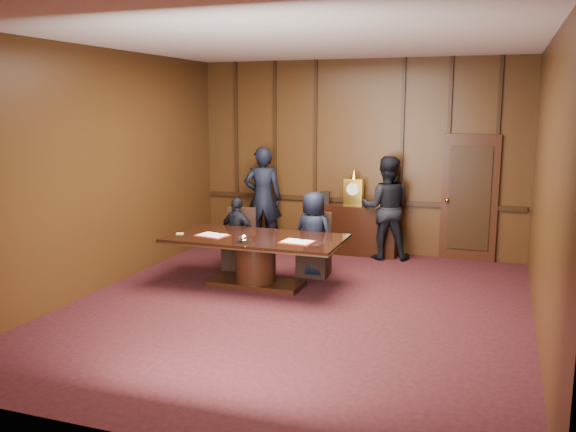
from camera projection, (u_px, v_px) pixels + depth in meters
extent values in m
plane|color=black|center=(296.00, 308.00, 8.17)|extent=(7.00, 7.00, 0.00)
plane|color=silver|center=(296.00, 38.00, 7.55)|extent=(7.00, 7.00, 0.00)
cube|color=black|center=(357.00, 157.00, 11.11)|extent=(6.00, 0.04, 3.50)
cube|color=black|center=(148.00, 229.00, 4.61)|extent=(6.00, 0.04, 3.50)
cube|color=black|center=(101.00, 170.00, 8.84)|extent=(0.04, 7.00, 3.50)
cube|color=black|center=(547.00, 189.00, 6.88)|extent=(0.04, 7.00, 3.50)
cube|color=black|center=(356.00, 201.00, 11.22)|extent=(5.90, 0.05, 0.08)
cube|color=black|center=(469.00, 198.00, 10.53)|extent=(0.95, 0.06, 2.20)
sphere|color=gold|center=(447.00, 200.00, 10.60)|extent=(0.08, 0.08, 0.08)
cube|color=black|center=(353.00, 229.00, 11.12)|extent=(1.60, 0.45, 0.90)
cube|color=black|center=(316.00, 249.00, 11.42)|extent=(0.12, 0.40, 0.06)
cube|color=black|center=(391.00, 255.00, 10.96)|extent=(0.12, 0.40, 0.06)
cube|color=gold|center=(354.00, 192.00, 11.00)|extent=(0.34, 0.18, 0.48)
cylinder|color=white|center=(353.00, 189.00, 10.89)|extent=(0.22, 0.03, 0.22)
cone|color=gold|center=(354.00, 174.00, 10.94)|extent=(0.14, 0.14, 0.16)
cube|color=black|center=(325.00, 197.00, 11.22)|extent=(0.18, 0.04, 0.22)
cube|color=orange|center=(381.00, 203.00, 10.88)|extent=(0.22, 0.12, 0.12)
cube|color=black|center=(256.00, 283.00, 9.16)|extent=(1.40, 0.60, 0.08)
cylinder|color=black|center=(256.00, 261.00, 9.10)|extent=(0.60, 0.60, 0.62)
cube|color=black|center=(256.00, 240.00, 9.04)|extent=(2.62, 1.32, 0.02)
cube|color=black|center=(256.00, 239.00, 9.04)|extent=(2.60, 1.30, 0.06)
cube|color=#A31A0F|center=(212.00, 235.00, 9.09)|extent=(0.52, 0.42, 0.01)
cube|color=white|center=(212.00, 235.00, 9.09)|extent=(0.45, 0.36, 0.01)
cube|color=#A31A0F|center=(297.00, 242.00, 8.65)|extent=(0.49, 0.38, 0.01)
cube|color=white|center=(297.00, 241.00, 8.65)|extent=(0.43, 0.32, 0.01)
cube|color=white|center=(243.00, 243.00, 8.62)|extent=(0.20, 0.14, 0.01)
ellipsoid|color=white|center=(243.00, 239.00, 8.61)|extent=(0.13, 0.13, 0.10)
cube|color=#DEC26D|center=(180.00, 234.00, 9.22)|extent=(0.11, 0.08, 0.01)
cube|color=black|center=(239.00, 255.00, 10.13)|extent=(0.55, 0.55, 0.46)
cube|color=black|center=(242.00, 224.00, 10.25)|extent=(0.48, 0.13, 0.55)
cylinder|color=black|center=(223.00, 263.00, 10.03)|extent=(0.04, 0.04, 0.23)
cylinder|color=black|center=(255.00, 260.00, 10.27)|extent=(0.04, 0.04, 0.23)
cube|color=black|center=(314.00, 261.00, 9.71)|extent=(0.51, 0.51, 0.46)
cube|color=black|center=(317.00, 229.00, 9.82)|extent=(0.48, 0.09, 0.55)
cylinder|color=black|center=(298.00, 270.00, 9.61)|extent=(0.04, 0.04, 0.23)
cylinder|color=black|center=(329.00, 266.00, 9.85)|extent=(0.04, 0.04, 0.23)
imported|color=black|center=(238.00, 234.00, 10.02)|extent=(0.75, 0.46, 1.20)
imported|color=black|center=(313.00, 234.00, 9.58)|extent=(0.74, 0.56, 1.36)
imported|color=black|center=(263.00, 198.00, 11.44)|extent=(0.81, 0.66, 1.93)
imported|color=black|center=(386.00, 208.00, 10.69)|extent=(0.99, 0.84, 1.82)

